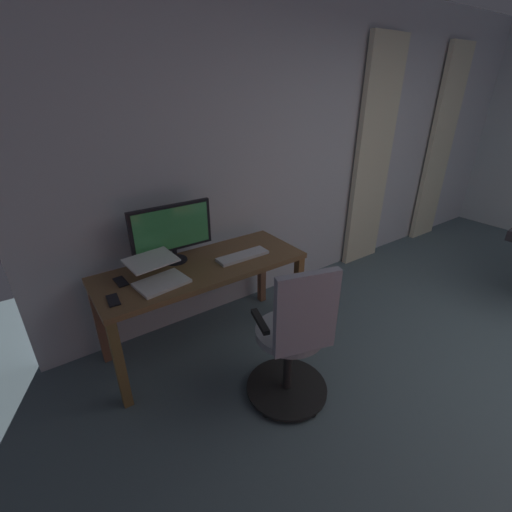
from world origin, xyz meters
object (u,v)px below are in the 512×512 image
at_px(desk, 203,276).
at_px(cell_phone_face_up, 113,300).
at_px(laptop, 158,274).
at_px(computer_monitor, 172,230).
at_px(office_chair, 294,343).
at_px(computer_keyboard, 243,256).
at_px(cell_phone_by_monitor, 121,282).

relative_size(desk, cell_phone_face_up, 10.87).
bearing_deg(laptop, computer_monitor, -141.03).
distance_m(office_chair, computer_keyboard, 0.84).
bearing_deg(desk, office_chair, 102.07).
bearing_deg(office_chair, computer_monitor, 123.25).
bearing_deg(computer_keyboard, laptop, -1.10).
bearing_deg(office_chair, cell_phone_by_monitor, 144.98).
relative_size(office_chair, cell_phone_face_up, 7.30).
bearing_deg(computer_keyboard, office_chair, 80.12).
xyz_separation_m(desk, computer_monitor, (0.14, -0.18, 0.35)).
height_order(office_chair, cell_phone_face_up, office_chair).
bearing_deg(computer_keyboard, computer_monitor, -28.70).
bearing_deg(desk, laptop, 8.38).
xyz_separation_m(office_chair, computer_keyboard, (-0.14, -0.79, 0.25)).
xyz_separation_m(cell_phone_by_monitor, cell_phone_face_up, (0.10, 0.21, 0.00)).
distance_m(computer_monitor, laptop, 0.38).
relative_size(office_chair, computer_monitor, 1.69).
distance_m(desk, cell_phone_by_monitor, 0.59).
height_order(computer_keyboard, laptop, laptop).
relative_size(computer_keyboard, laptop, 1.07).
bearing_deg(desk, cell_phone_by_monitor, -8.71).
height_order(computer_keyboard, cell_phone_face_up, computer_keyboard).
bearing_deg(desk, computer_keyboard, 168.39).
bearing_deg(computer_monitor, laptop, 46.71).
bearing_deg(office_chair, computer_keyboard, 96.35).
height_order(laptop, cell_phone_by_monitor, laptop).
xyz_separation_m(office_chair, computer_monitor, (0.32, -1.04, 0.50)).
bearing_deg(laptop, cell_phone_by_monitor, -40.78).
height_order(desk, laptop, laptop).
bearing_deg(desk, cell_phone_face_up, 9.89).
xyz_separation_m(office_chair, laptop, (0.54, -0.80, 0.30)).
height_order(computer_monitor, laptop, computer_monitor).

